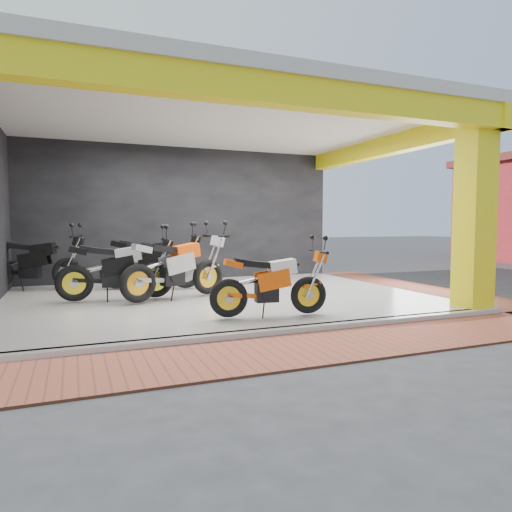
# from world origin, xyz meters

# --- Properties ---
(ground) EXTENTS (80.00, 80.00, 0.00)m
(ground) POSITION_xyz_m (0.00, 0.00, 0.00)
(ground) COLOR #2D2D30
(ground) RESTS_ON ground
(showroom_floor) EXTENTS (8.00, 6.00, 0.10)m
(showroom_floor) POSITION_xyz_m (0.00, 2.00, 0.05)
(showroom_floor) COLOR silver
(showroom_floor) RESTS_ON ground
(showroom_ceiling) EXTENTS (8.40, 6.40, 0.20)m
(showroom_ceiling) POSITION_xyz_m (0.00, 2.00, 3.60)
(showroom_ceiling) COLOR beige
(showroom_ceiling) RESTS_ON corner_column
(back_wall) EXTENTS (8.20, 0.20, 3.50)m
(back_wall) POSITION_xyz_m (0.00, 5.10, 1.75)
(back_wall) COLOR black
(back_wall) RESTS_ON ground
(corner_column) EXTENTS (0.50, 0.50, 3.50)m
(corner_column) POSITION_xyz_m (3.75, -0.75, 1.75)
(corner_column) COLOR yellow
(corner_column) RESTS_ON ground
(header_beam_front) EXTENTS (8.40, 0.30, 0.40)m
(header_beam_front) POSITION_xyz_m (0.00, -1.00, 3.30)
(header_beam_front) COLOR yellow
(header_beam_front) RESTS_ON corner_column
(header_beam_right) EXTENTS (0.30, 6.40, 0.40)m
(header_beam_right) POSITION_xyz_m (4.00, 2.00, 3.30)
(header_beam_right) COLOR yellow
(header_beam_right) RESTS_ON corner_column
(floor_kerb) EXTENTS (8.00, 0.20, 0.10)m
(floor_kerb) POSITION_xyz_m (0.00, -1.02, 0.05)
(floor_kerb) COLOR silver
(floor_kerb) RESTS_ON ground
(paver_front) EXTENTS (9.00, 1.40, 0.03)m
(paver_front) POSITION_xyz_m (0.00, -1.80, 0.01)
(paver_front) COLOR brown
(paver_front) RESTS_ON ground
(paver_right) EXTENTS (1.40, 7.00, 0.03)m
(paver_right) POSITION_xyz_m (4.80, 2.00, 0.01)
(paver_right) COLOR brown
(paver_right) RESTS_ON ground
(moto_hero) EXTENTS (2.05, 0.99, 1.21)m
(moto_hero) POSITION_xyz_m (0.74, -0.35, 0.70)
(moto_hero) COLOR #EA5309
(moto_hero) RESTS_ON showroom_floor
(moto_row_a) EXTENTS (2.29, 0.98, 1.37)m
(moto_row_a) POSITION_xyz_m (-1.24, 2.13, 0.78)
(moto_row_a) COLOR black
(moto_row_a) RESTS_ON showroom_floor
(moto_row_b) EXTENTS (2.49, 1.59, 1.42)m
(moto_row_b) POSITION_xyz_m (-0.41, 3.17, 0.81)
(moto_row_b) COLOR black
(moto_row_b) RESTS_ON showroom_floor
(moto_row_c) EXTENTS (2.50, 1.60, 1.44)m
(moto_row_c) POSITION_xyz_m (-0.19, 2.13, 0.82)
(moto_row_c) COLOR #9D9FA5
(moto_row_c) RESTS_ON showroom_floor
(moto_row_d) EXTENTS (2.43, 1.44, 1.40)m
(moto_row_d) POSITION_xyz_m (-2.80, 4.02, 0.80)
(moto_row_d) COLOR black
(moto_row_d) RESTS_ON showroom_floor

